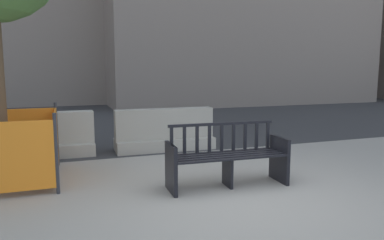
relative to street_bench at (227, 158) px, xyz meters
The scene contains 5 objects.
ground_plane 0.66m from the street_bench, 98.86° to the right, with size 200.00×200.00×0.00m, color gray.
street_asphalt 8.19m from the street_bench, 90.57° to the left, with size 120.00×12.00×0.01m, color #333335.
street_bench is the anchor object (origin of this frame).
jersey_barrier_centre 2.62m from the street_bench, 94.24° to the left, with size 2.01×0.72×0.84m.
jersey_barrier_left 3.77m from the street_bench, 133.34° to the left, with size 2.00×0.69×0.84m.
Camera 1 is at (-2.10, -4.16, 1.66)m, focal length 35.00 mm.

